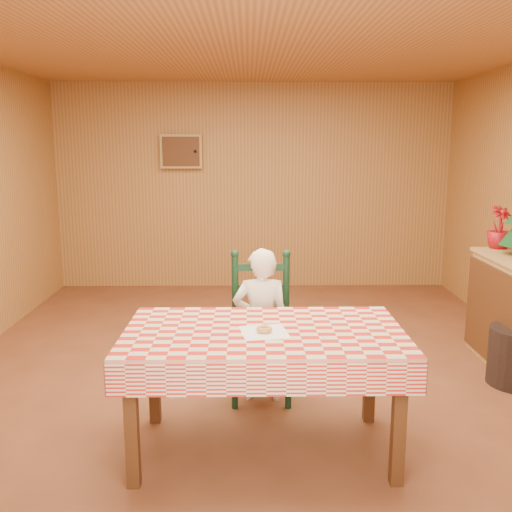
{
  "coord_description": "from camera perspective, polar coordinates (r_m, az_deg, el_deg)",
  "views": [
    {
      "loc": [
        -0.06,
        -4.33,
        1.84
      ],
      "look_at": [
        0.0,
        0.2,
        0.95
      ],
      "focal_mm": 40.0,
      "sensor_mm": 36.0,
      "label": 1
    }
  ],
  "objects": [
    {
      "name": "ground",
      "position": [
        4.71,
        0.03,
        -11.9
      ],
      "size": [
        6.0,
        6.0,
        0.0
      ],
      "primitive_type": "plane",
      "color": "brown",
      "rests_on": "ground"
    },
    {
      "name": "cabin_walls",
      "position": [
        4.86,
        -0.08,
        10.94
      ],
      "size": [
        5.1,
        6.05,
        2.65
      ],
      "color": "#A7763C",
      "rests_on": "ground"
    },
    {
      "name": "dining_table",
      "position": [
        3.41,
        0.8,
        -8.69
      ],
      "size": [
        1.66,
        0.96,
        0.77
      ],
      "color": "#502D15",
      "rests_on": "ground"
    },
    {
      "name": "ladder_chair",
      "position": [
        4.21,
        0.5,
        -7.41
      ],
      "size": [
        0.44,
        0.4,
        1.08
      ],
      "color": "black",
      "rests_on": "ground"
    },
    {
      "name": "seated_child",
      "position": [
        4.14,
        0.51,
        -6.88
      ],
      "size": [
        0.41,
        0.27,
        1.12
      ],
      "primitive_type": "imported",
      "rotation": [
        0.0,
        0.0,
        3.14
      ],
      "color": "white",
      "rests_on": "ground"
    },
    {
      "name": "napkin",
      "position": [
        3.33,
        0.82,
        -7.62
      ],
      "size": [
        0.3,
        0.3,
        0.0
      ],
      "primitive_type": "cube",
      "rotation": [
        0.0,
        0.0,
        0.17
      ],
      "color": "white",
      "rests_on": "dining_table"
    },
    {
      "name": "donut",
      "position": [
        3.33,
        0.82,
        -7.34
      ],
      "size": [
        0.12,
        0.12,
        0.03
      ],
      "primitive_type": "torus",
      "rotation": [
        0.0,
        0.0,
        0.33
      ],
      "color": "#B88842",
      "rests_on": "napkin"
    },
    {
      "name": "flower_arrangement",
      "position": [
        5.48,
        23.17,
        2.66
      ],
      "size": [
        0.27,
        0.27,
        0.38
      ],
      "primitive_type": "imported",
      "rotation": [
        0.0,
        0.0,
        0.37
      ],
      "color": "maroon",
      "rests_on": "shelf_unit"
    }
  ]
}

